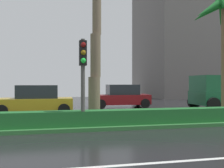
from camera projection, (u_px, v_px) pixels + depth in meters
ground_plane at (2, 124)px, 11.74m from camera, size 90.00×42.00×0.10m
traffic_signal_median_right at (83, 66)px, 9.83m from camera, size 0.28×0.43×3.41m
car_in_traffic_third at (36, 100)px, 14.89m from camera, size 4.30×2.02×1.72m
car_in_traffic_fourth at (121, 96)px, 19.29m from camera, size 4.30×2.02×1.72m
building_far_right at (213, 36)px, 35.87m from camera, size 19.96×12.25×16.94m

